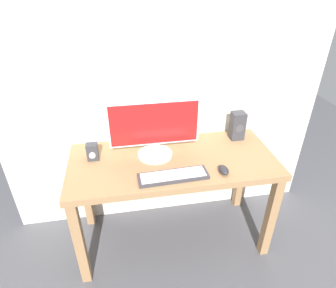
{
  "coord_description": "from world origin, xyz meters",
  "views": [
    {
      "loc": [
        -0.31,
        -1.56,
        1.82
      ],
      "look_at": [
        -0.03,
        0.0,
        0.86
      ],
      "focal_mm": 30.74,
      "sensor_mm": 36.0,
      "label": 1
    }
  ],
  "objects": [
    {
      "name": "audio_controller",
      "position": [
        -0.52,
        0.09,
        0.8
      ],
      "size": [
        0.07,
        0.07,
        0.12
      ],
      "color": "#333338",
      "rests_on": "desk"
    },
    {
      "name": "mouse",
      "position": [
        0.28,
        -0.2,
        0.76
      ],
      "size": [
        0.06,
        0.1,
        0.04
      ],
      "primitive_type": "ellipsoid",
      "rotation": [
        0.0,
        0.0,
        0.06
      ],
      "color": "#232328",
      "rests_on": "desk"
    },
    {
      "name": "speaker_right",
      "position": [
        0.52,
        0.19,
        0.85
      ],
      "size": [
        0.1,
        0.09,
        0.21
      ],
      "color": "#333338",
      "rests_on": "desk"
    },
    {
      "name": "monitor",
      "position": [
        -0.11,
        0.07,
        0.95
      ],
      "size": [
        0.59,
        0.23,
        0.39
      ],
      "color": "silver",
      "rests_on": "desk"
    },
    {
      "name": "wall_back",
      "position": [
        0.0,
        0.35,
        1.5
      ],
      "size": [
        2.41,
        0.04,
        3.0
      ],
      "primitive_type": "cube",
      "color": "silver",
      "rests_on": "ground_plane"
    },
    {
      "name": "ground_plane",
      "position": [
        0.0,
        0.0,
        0.0
      ],
      "size": [
        6.0,
        6.0,
        0.0
      ],
      "primitive_type": "plane",
      "color": "#4C4C51"
    },
    {
      "name": "desk",
      "position": [
        0.0,
        0.0,
        0.64
      ],
      "size": [
        1.38,
        0.62,
        0.74
      ],
      "color": "#936D47",
      "rests_on": "ground_plane"
    },
    {
      "name": "keyboard_primary",
      "position": [
        -0.04,
        -0.2,
        0.75
      ],
      "size": [
        0.43,
        0.14,
        0.02
      ],
      "color": "#333338",
      "rests_on": "desk"
    }
  ]
}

